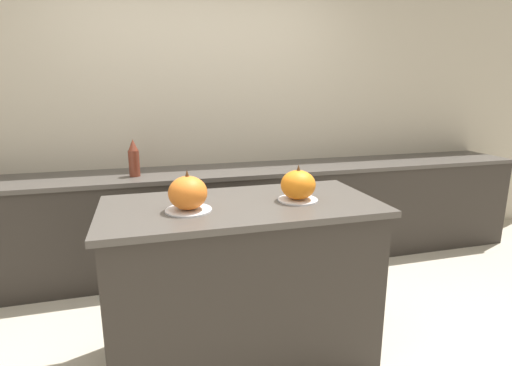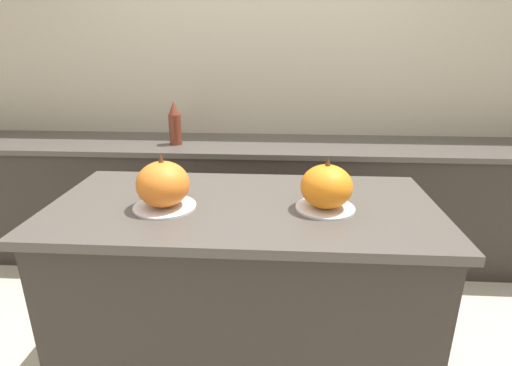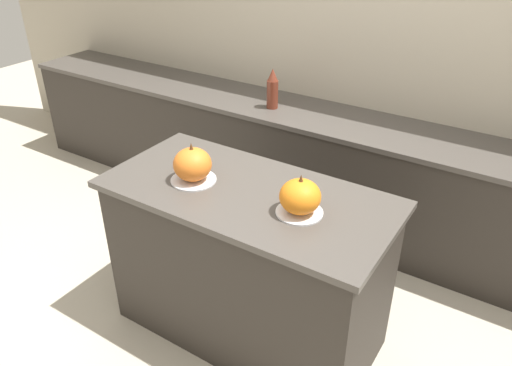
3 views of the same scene
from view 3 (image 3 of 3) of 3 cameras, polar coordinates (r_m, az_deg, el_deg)
name	(u,v)px [view 3 (image 3 of 3)]	position (r m, az deg, el deg)	size (l,w,h in m)	color
ground_plane	(248,328)	(3.11, -0.88, -16.19)	(12.00, 12.00, 0.00)	#BCB29E
wall_back	(372,58)	(3.73, 13.07, 13.78)	(8.00, 0.06, 2.50)	#B2A893
kitchen_island	(248,265)	(2.79, -0.96, -9.35)	(1.51, 0.73, 0.95)	#2D2823
back_counter	(342,176)	(3.75, 9.85, 0.77)	(6.00, 0.60, 0.88)	#2D2823
pumpkin_cake_left	(193,165)	(2.58, -7.26, 2.02)	(0.24, 0.24, 0.22)	silver
pumpkin_cake_right	(300,197)	(2.31, 5.06, -1.65)	(0.22, 0.22, 0.20)	silver
bottle_tall	(272,89)	(3.70, 1.90, 10.65)	(0.08, 0.08, 0.30)	maroon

